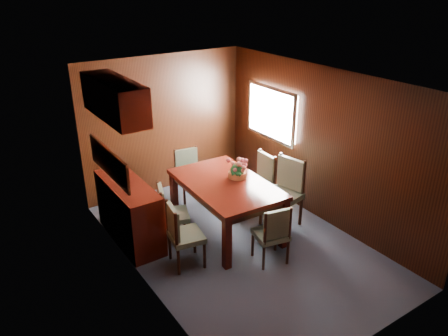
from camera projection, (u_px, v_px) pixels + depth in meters
ground at (240, 243)px, 6.36m from camera, size 4.50×4.50×0.00m
room_shell at (221, 132)px, 5.90m from camera, size 3.06×4.52×2.41m
sideboard at (129, 212)px, 6.30m from camera, size 0.48×1.40×0.90m
dining_table at (226, 189)px, 6.40m from camera, size 1.16×1.79×0.82m
chair_left_near at (181, 232)px, 5.69m from camera, size 0.49×0.50×0.92m
chair_left_far at (169, 211)px, 6.22m from camera, size 0.53×0.54×0.90m
chair_right_near at (285, 188)px, 6.66m from camera, size 0.58×0.60×1.08m
chair_right_far at (260, 178)px, 7.13m from camera, size 0.45×0.47×0.96m
chair_head at (273, 232)px, 5.75m from camera, size 0.49×0.47×0.87m
chair_foot at (189, 172)px, 7.42m from camera, size 0.49×0.47×0.91m
flower_centerpiece at (238, 168)px, 6.46m from camera, size 0.30×0.30×0.30m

